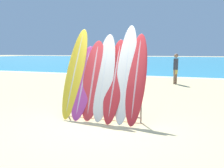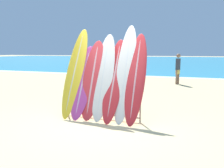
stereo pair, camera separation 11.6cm
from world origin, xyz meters
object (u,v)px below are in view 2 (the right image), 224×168
at_px(person_mid_beach, 129,64).
at_px(person_far_left, 178,68).
at_px(surfboard_slot_6, 136,77).
at_px(surfboard_slot_4, 114,79).
at_px(surfboard_rack, 102,103).
at_px(surfboard_slot_2, 93,79).
at_px(person_near_water, 118,70).
at_px(surfboard_slot_1, 83,81).
at_px(surfboard_slot_3, 104,76).
at_px(surfboard_slot_0, 75,71).
at_px(surfboard_slot_5, 125,72).

distance_m(person_mid_beach, person_far_left, 3.89).
relative_size(surfboard_slot_6, person_mid_beach, 1.37).
relative_size(surfboard_slot_4, surfboard_slot_6, 0.93).
relative_size(surfboard_rack, surfboard_slot_2, 1.01).
xyz_separation_m(person_near_water, person_far_left, (2.56, 2.45, 0.02)).
distance_m(surfboard_slot_1, person_near_water, 4.53).
bearing_deg(person_far_left, surfboard_slot_2, 13.15).
bearing_deg(surfboard_slot_3, surfboard_slot_1, -175.57).
bearing_deg(surfboard_slot_6, person_mid_beach, 106.01).
height_order(surfboard_slot_0, person_near_water, surfboard_slot_0).
distance_m(surfboard_slot_1, surfboard_slot_3, 0.60).
bearing_deg(surfboard_slot_0, surfboard_rack, -12.29).
height_order(surfboard_slot_0, surfboard_slot_5, surfboard_slot_5).
relative_size(surfboard_slot_2, surfboard_slot_4, 0.99).
xyz_separation_m(surfboard_slot_4, person_mid_beach, (-2.03, 9.04, -0.15)).
relative_size(surfboard_slot_0, surfboard_slot_3, 1.08).
bearing_deg(surfboard_slot_5, surfboard_rack, -161.96).
bearing_deg(surfboard_slot_3, surfboard_rack, -95.28).
bearing_deg(person_near_water, surfboard_slot_6, 63.18).
bearing_deg(person_far_left, surfboard_slot_0, 8.49).
relative_size(surfboard_slot_2, surfboard_slot_3, 0.92).
relative_size(surfboard_rack, surfboard_slot_6, 0.93).
bearing_deg(surfboard_slot_1, surfboard_slot_6, 2.36).
bearing_deg(surfboard_slot_3, surfboard_slot_6, 0.97).
bearing_deg(surfboard_slot_6, surfboard_rack, -171.35).
distance_m(surfboard_slot_2, surfboard_slot_4, 0.59).
height_order(surfboard_rack, surfboard_slot_6, surfboard_slot_6).
height_order(surfboard_slot_2, surfboard_slot_5, surfboard_slot_5).
distance_m(surfboard_slot_3, person_far_left, 7.08).
bearing_deg(surfboard_slot_5, surfboard_slot_4, -165.50).
distance_m(surfboard_rack, person_mid_beach, 9.33).
xyz_separation_m(surfboard_slot_1, person_mid_beach, (-1.16, 9.08, -0.07)).
distance_m(surfboard_slot_0, person_near_water, 4.41).
height_order(surfboard_slot_1, person_near_water, surfboard_slot_1).
xyz_separation_m(surfboard_slot_5, surfboard_slot_6, (0.29, -0.06, -0.11)).
height_order(surfboard_slot_0, person_far_left, surfboard_slot_0).
xyz_separation_m(surfboard_slot_2, surfboard_slot_5, (0.86, 0.11, 0.20)).
bearing_deg(surfboard_slot_0, person_mid_beach, 95.48).
distance_m(surfboard_slot_4, surfboard_slot_5, 0.34).
height_order(surfboard_slot_1, surfboard_slot_2, surfboard_slot_2).
distance_m(surfboard_slot_1, person_far_left, 7.27).
bearing_deg(person_mid_beach, surfboard_slot_3, 71.45).
relative_size(surfboard_rack, surfboard_slot_3, 0.93).
bearing_deg(surfboard_rack, person_mid_beach, 100.66).
bearing_deg(person_mid_beach, surfboard_rack, 71.25).
bearing_deg(person_far_left, surfboard_rack, 15.48).
bearing_deg(surfboard_slot_3, surfboard_slot_2, -172.27).
distance_m(surfboard_slot_3, surfboard_slot_4, 0.30).
xyz_separation_m(surfboard_slot_1, surfboard_slot_3, (0.58, 0.04, 0.16)).
relative_size(surfboard_slot_1, surfboard_slot_5, 0.78).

